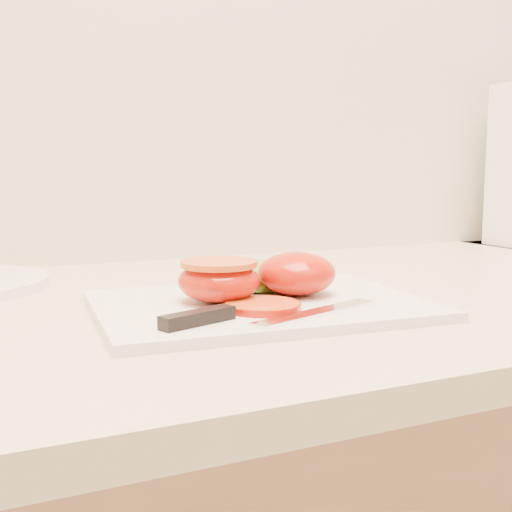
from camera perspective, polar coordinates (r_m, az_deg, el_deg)
name	(u,v)px	position (r m, az deg, el deg)	size (l,w,h in m)	color
cutting_board	(260,305)	(0.66, 0.36, -4.42)	(0.33, 0.24, 0.01)	white
tomato_half_dome	(297,273)	(0.69, 3.63, -1.55)	(0.08, 0.08, 0.05)	red
tomato_half_cut	(219,279)	(0.65, -3.32, -2.08)	(0.08, 0.08, 0.04)	red
tomato_slice_0	(263,306)	(0.62, 0.62, -4.47)	(0.07, 0.07, 0.01)	#D05C1C
lettuce_leaf_0	(260,275)	(0.73, 0.35, -1.74)	(0.12, 0.09, 0.03)	#69A92C
knife	(246,316)	(0.57, -0.87, -5.32)	(0.23, 0.07, 0.01)	silver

